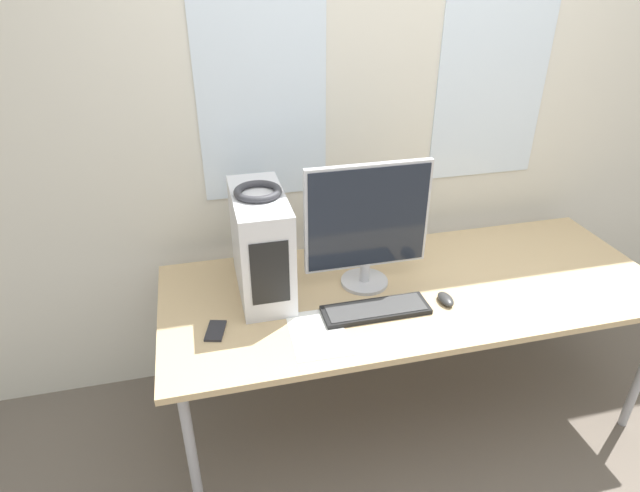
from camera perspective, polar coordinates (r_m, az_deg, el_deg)
The scene contains 10 objects.
ground_plane at distance 2.58m, azimuth 12.47°, elevation -23.19°, with size 14.00×14.00×0.00m, color #665B51.
wall_back at distance 2.60m, azimuth 6.31°, elevation 14.11°, with size 8.00×0.07×2.70m.
desk at distance 2.39m, azimuth 9.91°, elevation -5.04°, with size 2.17×0.86×0.73m.
pc_tower at distance 2.21m, azimuth -6.30°, elevation 0.20°, with size 0.21×0.47×0.44m.
headphones at distance 2.11m, azimuth -6.65°, elevation 5.80°, with size 0.19×0.19×0.03m.
monitor_main at distance 2.21m, azimuth 5.06°, elevation 2.39°, with size 0.53×0.21×0.55m.
keyboard at distance 2.18m, azimuth 5.97°, elevation -6.77°, with size 0.43×0.14×0.02m.
mouse at distance 2.28m, azimuth 13.26°, elevation -5.53°, with size 0.06×0.10×0.03m.
cell_phone at distance 2.11m, azimuth -11.08°, elevation -8.86°, with size 0.10×0.14×0.01m.
paper_sheet_left at distance 2.07m, azimuth -0.21°, elevation -9.29°, with size 0.22×0.30×0.00m.
Camera 1 is at (-0.86, -1.36, 2.02)m, focal length 30.00 mm.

